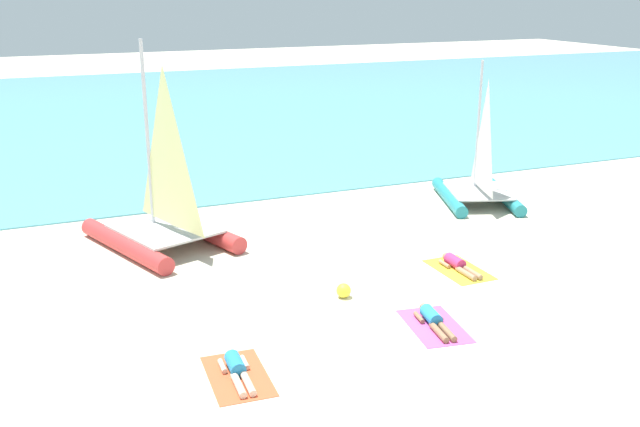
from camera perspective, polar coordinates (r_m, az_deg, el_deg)
ground_plane at (r=24.86m, az=-4.79°, el=0.77°), size 120.00×120.00×0.00m
ocean_water at (r=44.18m, az=-13.14°, el=7.76°), size 120.00×40.00×0.05m
sailboat_teal at (r=25.22m, az=12.23°, el=2.33°), size 3.39×4.20×4.74m
sailboat_red at (r=21.03m, az=-12.14°, el=-0.27°), size 4.09×5.06×5.72m
towel_left at (r=14.29m, az=-6.42°, el=-12.47°), size 1.22×1.97×0.01m
sunbather_left at (r=14.28m, az=-6.50°, el=-11.90°), size 0.57×1.57×0.30m
towel_middle at (r=16.27m, az=8.90°, el=-8.65°), size 1.37×2.04×0.01m
sunbather_middle at (r=16.27m, az=8.83°, el=-8.15°), size 0.64×1.57×0.30m
towel_right at (r=19.42m, az=10.77°, el=-4.32°), size 1.12×1.91×0.01m
sunbather_right at (r=19.43m, az=10.68°, el=-3.91°), size 0.54×1.56×0.30m
beach_ball at (r=17.41m, az=1.85°, el=-6.02°), size 0.35×0.35×0.35m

